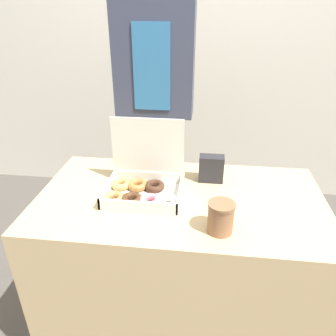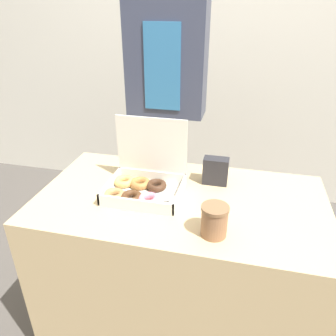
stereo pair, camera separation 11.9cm
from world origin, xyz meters
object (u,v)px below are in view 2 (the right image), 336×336
person_customer (167,105)px  napkin_holder (216,171)px  donut_box (143,184)px  coffee_cup (214,221)px

person_customer → napkin_holder: bearing=-48.1°
napkin_holder → person_customer: bearing=131.9°
person_customer → donut_box: bearing=-88.0°
donut_box → person_customer: bearing=92.0°
coffee_cup → napkin_holder: bearing=95.4°
napkin_holder → person_customer: size_ratio=0.07×
coffee_cup → napkin_holder: (-0.03, 0.34, 0.00)m
donut_box → coffee_cup: donut_box is taller
donut_box → person_customer: (-0.02, 0.46, 0.18)m
napkin_holder → person_customer: 0.46m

